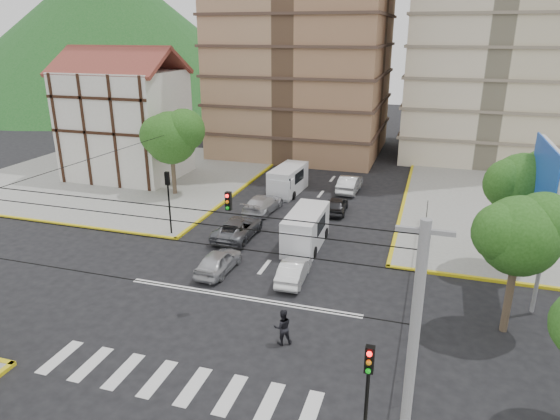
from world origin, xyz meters
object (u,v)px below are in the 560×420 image
at_px(traffic_light_se, 368,387).
at_px(car_white_front_right, 294,270).
at_px(traffic_light_nw, 168,192).
at_px(pedestrian_crosswalk, 283,327).
at_px(van_left_lane, 287,181).
at_px(car_silver_front_left, 218,261).
at_px(van_right_lane, 305,231).

bearing_deg(traffic_light_se, car_white_front_right, 115.81).
distance_m(traffic_light_nw, pedestrian_crosswalk, 15.08).
relative_size(van_left_lane, pedestrian_crosswalk, 3.10).
distance_m(van_left_lane, pedestrian_crosswalk, 22.25).
bearing_deg(car_silver_front_left, pedestrian_crosswalk, 136.66).
bearing_deg(van_left_lane, pedestrian_crosswalk, -69.70).
relative_size(van_right_lane, car_white_front_right, 1.37).
relative_size(van_right_lane, car_silver_front_left, 1.33).
relative_size(van_left_lane, car_silver_front_left, 1.34).
relative_size(van_right_lane, van_left_lane, 0.99).
relative_size(traffic_light_se, car_silver_front_left, 1.11).
height_order(traffic_light_nw, van_left_lane, traffic_light_nw).
distance_m(traffic_light_se, car_white_front_right, 13.21).
height_order(traffic_light_nw, van_right_lane, traffic_light_nw).
bearing_deg(car_white_front_right, van_left_lane, -74.51).
height_order(traffic_light_se, car_white_front_right, traffic_light_se).
bearing_deg(car_white_front_right, van_right_lane, -85.06).
height_order(van_left_lane, pedestrian_crosswalk, van_left_lane).
relative_size(traffic_light_nw, car_silver_front_left, 1.11).
height_order(van_right_lane, car_white_front_right, van_right_lane).
relative_size(traffic_light_se, pedestrian_crosswalk, 2.57).
xyz_separation_m(traffic_light_se, car_white_front_right, (-5.65, 11.68, -2.48)).
bearing_deg(pedestrian_crosswalk, traffic_light_nw, -69.58).
height_order(van_left_lane, car_silver_front_left, van_left_lane).
bearing_deg(traffic_light_se, traffic_light_nw, 135.00).
distance_m(traffic_light_se, traffic_light_nw, 22.06).
xyz_separation_m(traffic_light_se, van_right_lane, (-6.26, 16.39, -1.96)).
height_order(van_right_lane, car_silver_front_left, van_right_lane).
bearing_deg(traffic_light_nw, car_silver_front_left, -37.51).
bearing_deg(van_right_lane, car_white_front_right, -82.86).
distance_m(traffic_light_se, pedestrian_crosswalk, 7.57).
bearing_deg(traffic_light_nw, pedestrian_crosswalk, -41.69).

